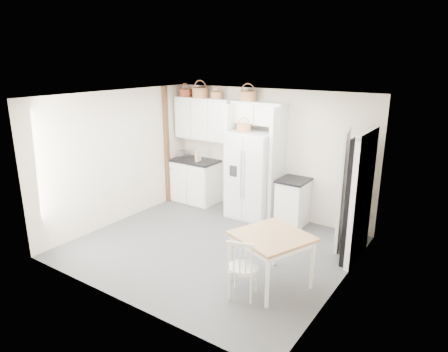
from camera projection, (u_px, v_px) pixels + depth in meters
The scene contains 27 objects.
floor at pixel (212, 247), 6.99m from camera, with size 4.50×4.50×0.00m, color #4A4A4B.
ceiling at pixel (210, 96), 6.25m from camera, with size 4.50×4.50×0.00m, color white.
wall_back at pixel (268, 153), 8.20m from camera, with size 4.50×4.50×0.00m, color beige.
wall_left at pixel (118, 157), 7.83m from camera, with size 4.00×4.00×0.00m, color beige.
wall_right at pixel (345, 202), 5.41m from camera, with size 4.00×4.00×0.00m, color beige.
refrigerator at pixel (252, 175), 8.11m from camera, with size 0.92×0.74×1.78m, color silver.
base_cab_left at pixel (196, 181), 9.11m from camera, with size 1.01×0.64×0.94m, color white.
base_cab_right at pixel (293, 203), 7.81m from camera, with size 0.51×0.61×0.89m, color white.
dining_table at pixel (271, 260), 5.73m from camera, with size 0.94×0.94×0.79m, color brown.
windsor_chair at pixel (243, 268), 5.42m from camera, with size 0.43×0.39×0.88m, color white.
counter_left at pixel (195, 161), 8.97m from camera, with size 1.06×0.68×0.04m, color black.
counter_right at pixel (294, 180), 7.68m from camera, with size 0.55×0.65×0.04m, color black.
toaster at pixel (183, 154), 9.10m from camera, with size 0.24×0.14×0.17m, color silver.
cookbook_red at pixel (198, 156), 8.80m from camera, with size 0.03×0.15×0.22m, color #B5382B.
cookbook_cream at pixel (198, 156), 8.78m from camera, with size 0.03×0.16×0.23m, color beige.
basket_upper_a at pixel (185, 93), 8.83m from camera, with size 0.29×0.29×0.16m, color maroon.
basket_upper_b at pixel (200, 93), 8.60m from camera, with size 0.36×0.36×0.21m, color #9A6347.
basket_upper_c at pixel (217, 95), 8.38m from camera, with size 0.25×0.25×0.15m, color #9A6347.
basket_bridge_a at pixel (248, 96), 7.96m from camera, with size 0.34×0.34×0.19m, color #9A6347.
basket_fridge_a at pixel (244, 128), 7.84m from camera, with size 0.29×0.29×0.15m, color #9A6347.
upper_cabinet at pixel (204, 119), 8.71m from camera, with size 1.40×0.34×0.90m, color white.
bridge_cabinet at pixel (259, 113), 7.92m from camera, with size 1.12×0.34×0.45m, color white.
fridge_panel_left at pixel (233, 159), 8.36m from camera, with size 0.08×0.60×2.30m, color white.
fridge_panel_right at pixel (277, 166), 7.82m from camera, with size 0.08×0.60×2.30m, color white.
trim_post at pixel (167, 146), 8.87m from camera, with size 0.09×0.09×2.60m, color #432C18.
doorway_void at pixel (358, 199), 6.33m from camera, with size 0.18×0.85×2.05m, color black.
door_slab at pixel (343, 190), 6.79m from camera, with size 0.80×0.04×2.05m, color white.
Camera 1 is at (3.74, -5.13, 3.18)m, focal length 32.00 mm.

